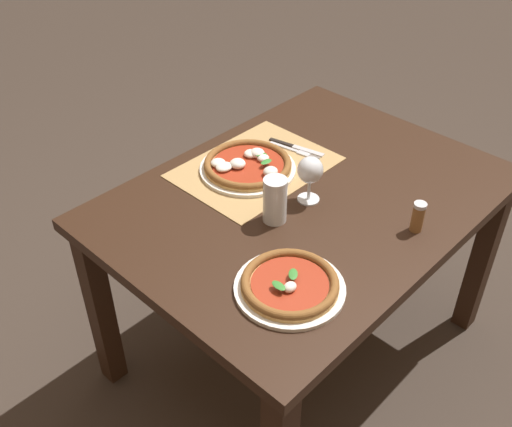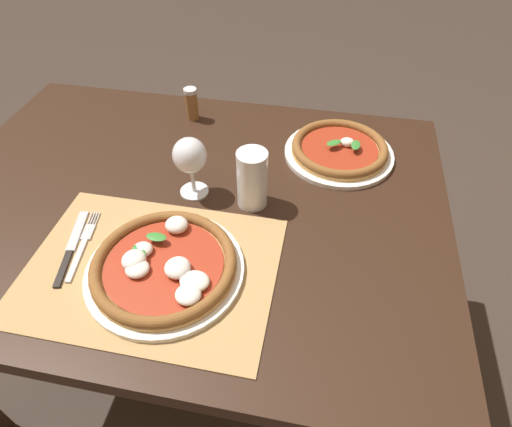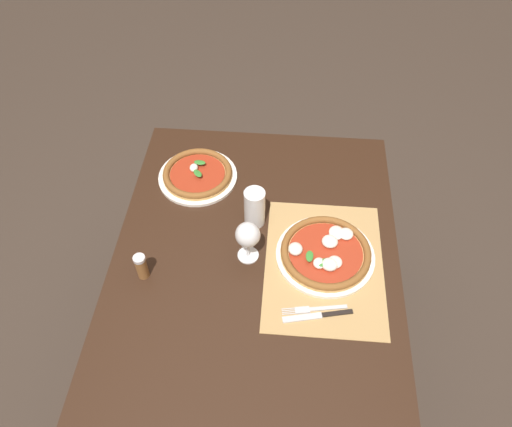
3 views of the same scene
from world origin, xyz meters
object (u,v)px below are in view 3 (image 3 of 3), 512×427
object	(u,v)px
wine_glass	(248,236)
knife	(318,316)
pepper_shaker	(141,266)
pizza_far	(198,174)
pint_glass	(255,208)
pizza_near	(326,253)
fork	(314,309)

from	to	relation	value
wine_glass	knife	xyz separation A→B (m)	(-0.21, -0.23, -0.10)
knife	pepper_shaker	xyz separation A→B (m)	(0.10, 0.55, 0.04)
pizza_far	knife	world-z (taller)	pizza_far
pint_glass	pepper_shaker	world-z (taller)	pint_glass
pizza_far	knife	bearing A→B (deg)	-140.71
pizza_near	pint_glass	bearing A→B (deg)	61.45
pizza_near	wine_glass	distance (m)	0.27
pint_glass	pizza_near	bearing A→B (deg)	-118.55
pint_glass	pizza_far	bearing A→B (deg)	49.90
pint_glass	fork	bearing A→B (deg)	-148.06
pepper_shaker	pizza_near	bearing A→B (deg)	-78.38
pizza_near	pizza_far	world-z (taller)	pizza_near
pizza_far	knife	xyz separation A→B (m)	(-0.55, -0.45, -0.01)
pizza_far	wine_glass	xyz separation A→B (m)	(-0.34, -0.22, 0.09)
wine_glass	fork	world-z (taller)	wine_glass
pizza_near	knife	distance (m)	0.22
fork	pint_glass	bearing A→B (deg)	31.94
wine_glass	pint_glass	size ratio (longest dim) A/B	1.07
wine_glass	pint_glass	xyz separation A→B (m)	(0.15, -0.01, -0.04)
pizza_far	pint_glass	bearing A→B (deg)	-130.10
pizza_near	knife	xyz separation A→B (m)	(-0.22, 0.02, -0.02)
wine_glass	pepper_shaker	bearing A→B (deg)	107.56
fork	pepper_shaker	world-z (taller)	pepper_shaker
pizza_near	wine_glass	xyz separation A→B (m)	(-0.02, 0.25, 0.08)
fork	knife	world-z (taller)	knife
wine_glass	pint_glass	world-z (taller)	wine_glass
pizza_near	fork	xyz separation A→B (m)	(-0.20, 0.04, -0.02)
pint_glass	pepper_shaker	xyz separation A→B (m)	(-0.25, 0.33, -0.02)
pepper_shaker	wine_glass	bearing A→B (deg)	-72.44
pizza_far	pepper_shaker	size ratio (longest dim) A/B	3.03
pizza_near	pepper_shaker	distance (m)	0.59
fork	pizza_near	bearing A→B (deg)	-9.97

